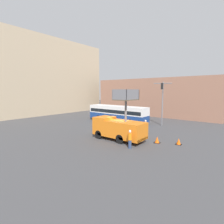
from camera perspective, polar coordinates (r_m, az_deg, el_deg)
ground_plane at (r=21.34m, az=2.78°, el=-8.25°), size 120.00×120.00×0.00m
building_backdrop_far at (r=44.40m, az=-29.47°, el=10.33°), size 44.00×10.00×17.74m
building_backdrop_side at (r=43.11m, az=14.83°, el=4.82°), size 10.00×28.00×8.26m
utility_truck at (r=19.92m, az=2.12°, el=-4.92°), size 2.54×6.16×5.74m
city_bus at (r=31.02m, az=1.76°, el=-0.20°), size 2.53×11.34×2.90m
traffic_light_pole at (r=28.00m, az=16.11°, el=4.68°), size 2.77×2.52×6.99m
road_worker_near_truck at (r=17.31m, az=5.87°, el=-8.80°), size 0.38×0.38×1.83m
road_worker_directing at (r=23.38m, az=10.86°, el=-4.74°), size 0.38×0.38×1.81m
traffic_cone_near_truck at (r=19.63m, az=14.50°, el=-8.85°), size 0.61×0.61×0.70m
traffic_cone_mid_road at (r=19.79m, az=20.94°, el=-9.02°), size 0.57×0.57×0.66m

